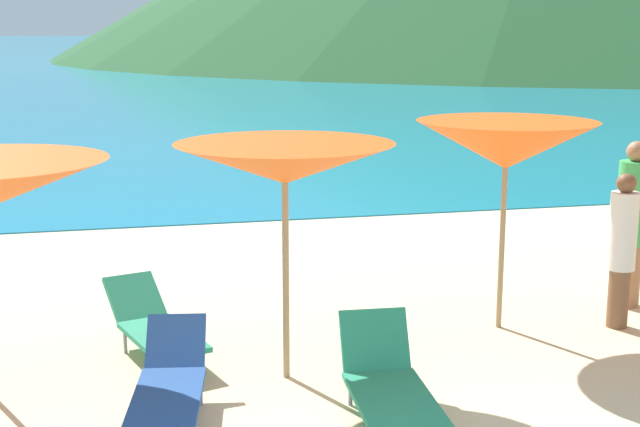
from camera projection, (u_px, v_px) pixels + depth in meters
ground_plane at (199, 237)px, 14.06m from camera, size 50.00×100.00×0.30m
ocean_water at (119, 42)px, 224.04m from camera, size 650.00×440.00×0.02m
umbrella_4 at (285, 164)px, 7.60m from camera, size 2.02×2.02×2.14m
umbrella_5 at (506, 145)px, 8.94m from camera, size 1.86×1.86×2.19m
lounge_chair_0 at (389, 383)px, 7.14m from camera, size 0.70×1.52×0.72m
lounge_chair_2 at (169, 382)px, 7.09m from camera, size 0.78×1.66×0.65m
lounge_chair_4 at (153, 324)px, 8.49m from camera, size 0.98×1.68×0.62m
beachgoer_0 at (632, 220)px, 9.86m from camera, size 0.36×0.36×1.89m
beachgoer_1 at (622, 246)px, 9.17m from camera, size 0.29×0.29×1.65m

